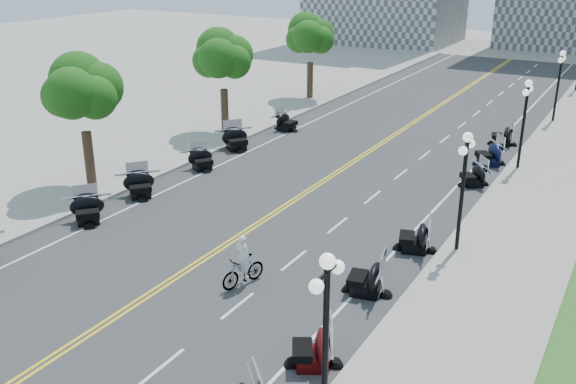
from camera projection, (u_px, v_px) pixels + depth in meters
The scene contains 44 objects.
ground at pixel (228, 243), 27.12m from camera, with size 160.00×160.00×0.00m, color gray.
road at pixel (333, 175), 35.21m from camera, with size 16.00×90.00×0.01m, color #333335.
centerline_yellow_a at pixel (331, 175), 35.26m from camera, with size 0.12×90.00×0.00m, color yellow.
centerline_yellow_b at pixel (335, 175), 35.15m from camera, with size 0.12×90.00×0.00m, color yellow.
edge_line_north at pixel (447, 196), 32.22m from camera, with size 0.12×90.00×0.00m, color white.
edge_line_south at pixel (236, 157), 38.19m from camera, with size 0.12×90.00×0.00m, color white.
lane_dash_4 at pixel (162, 366), 19.15m from camera, with size 0.12×2.00×0.00m, color white.
lane_dash_5 at pixel (238, 306), 22.38m from camera, with size 0.12×2.00×0.00m, color white.
lane_dash_6 at pixel (294, 260), 25.62m from camera, with size 0.12×2.00×0.00m, color white.
lane_dash_7 at pixel (338, 225), 28.86m from camera, with size 0.12×2.00×0.00m, color white.
lane_dash_8 at pixel (372, 197), 32.09m from camera, with size 0.12×2.00×0.00m, color white.
lane_dash_9 at pixel (401, 174), 35.33m from camera, with size 0.12×2.00×0.00m, color white.
lane_dash_10 at pixel (425, 155), 38.57m from camera, with size 0.12×2.00×0.00m, color white.
lane_dash_11 at pixel (445, 139), 41.80m from camera, with size 0.12×2.00×0.00m, color white.
lane_dash_12 at pixel (462, 125), 45.04m from camera, with size 0.12×2.00×0.00m, color white.
lane_dash_13 at pixel (477, 113), 48.27m from camera, with size 0.12×2.00×0.00m, color white.
lane_dash_14 at pixel (490, 103), 51.51m from camera, with size 0.12×2.00×0.00m, color white.
lane_dash_15 at pixel (501, 94), 54.75m from camera, with size 0.12×2.00×0.00m, color white.
lane_dash_16 at pixel (511, 85), 57.98m from camera, with size 0.12×2.00×0.00m, color white.
lane_dash_17 at pixel (520, 78), 61.22m from camera, with size 0.12×2.00×0.00m, color white.
lane_dash_18 at pixel (528, 72), 64.46m from camera, with size 0.12×2.00×0.00m, color white.
lane_dash_19 at pixel (536, 66), 67.69m from camera, with size 0.12×2.00×0.00m, color white.
sidewalk_north at pixel (532, 211), 30.28m from camera, with size 5.00×90.00×0.15m, color #9E9991.
sidewalk_south at pixel (182, 146), 40.08m from camera, with size 5.00×90.00×0.15m, color #9E9991.
street_lamp_1 at pixel (325, 345), 15.70m from camera, with size 0.50×1.20×4.90m, color black, non-canonical shape.
street_lamp_2 at pixel (462, 193), 25.41m from camera, with size 0.50×1.20×4.90m, color black, non-canonical shape.
street_lamp_3 at pixel (523, 125), 35.12m from camera, with size 0.50×1.20×4.90m, color black, non-canonical shape.
street_lamp_4 at pixel (558, 87), 44.83m from camera, with size 0.50×1.20×4.90m, color black, non-canonical shape.
tree_2 at pixel (82, 98), 31.70m from camera, with size 4.80×4.80×9.20m, color #235619, non-canonical shape.
tree_3 at pixel (223, 62), 41.41m from camera, with size 4.80×4.80×9.20m, color #235619, non-canonical shape.
tree_4 at pixel (310, 41), 51.12m from camera, with size 4.80×4.80×9.20m, color #235619, non-canonical shape.
motorcycle_n_4 at pixel (312, 347), 18.97m from camera, with size 1.88×1.88×1.32m, color #590A0C, non-canonical shape.
motorcycle_n_5 at pixel (366, 276), 22.96m from camera, with size 1.97×1.97×1.38m, color black, non-canonical shape.
motorcycle_n_6 at pixel (415, 236), 26.23m from camera, with size 1.94×1.94×1.36m, color black, non-canonical shape.
motorcycle_n_8 at pixel (474, 174), 33.44m from camera, with size 1.79×1.79×1.25m, color black, non-canonical shape.
motorcycle_n_9 at pixel (489, 153), 36.62m from camera, with size 2.05×2.05×1.44m, color black, non-canonical shape.
motorcycle_n_10 at pixel (503, 135), 40.35m from camera, with size 1.95×1.95×1.37m, color black, non-canonical shape.
motorcycle_s_5 at pixel (87, 209), 28.91m from camera, with size 1.92×1.92×1.35m, color black, non-canonical shape.
motorcycle_s_6 at pixel (139, 184), 31.91m from camera, with size 1.95×1.95×1.37m, color black, non-canonical shape.
motorcycle_s_7 at pixel (202, 159), 35.89m from camera, with size 1.81×1.81×1.27m, color black, non-canonical shape.
motorcycle_s_8 at pixel (236, 138), 39.37m from camera, with size 2.07×2.07×1.45m, color black, non-canonical shape.
motorcycle_s_9 at pixel (287, 121), 43.54m from camera, with size 1.90×1.90×1.33m, color black, non-canonical shape.
bicycle at pixel (243, 271), 23.58m from camera, with size 0.54×1.92×1.15m, color #A51414.
cyclist_rider at pixel (242, 236), 23.08m from camera, with size 0.61×0.40×1.67m, color white.
Camera 1 is at (14.46, -20.00, 11.72)m, focal length 40.00 mm.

